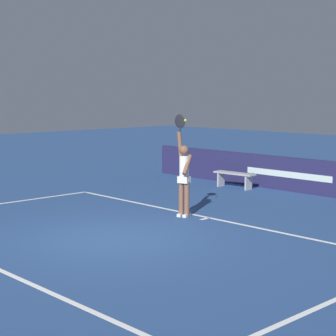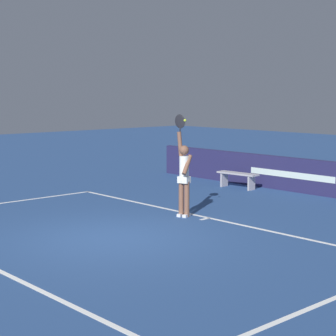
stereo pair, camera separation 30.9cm
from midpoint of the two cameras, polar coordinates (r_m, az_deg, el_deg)
name	(u,v)px [view 2 (the right image)]	position (r m, az deg, el deg)	size (l,w,h in m)	color
ground_plane	(110,238)	(12.44, -4.84, -6.72)	(60.00, 60.00, 0.00)	navy
court_lines	(115,237)	(12.51, -4.41, -6.63)	(10.38, 5.82, 0.00)	white
back_wall	(321,178)	(17.94, 14.97, -0.94)	(13.34, 0.19, 1.04)	#23224C
tennis_player	(184,174)	(14.33, 2.15, -0.62)	(0.51, 0.41, 2.51)	brown
tennis_ball	(185,120)	(13.82, 2.28, 4.59)	(0.06, 0.06, 0.06)	#C9E52F
courtside_bench_far	(238,177)	(18.82, 7.16, -0.82)	(1.43, 0.45, 0.50)	#AFAAAE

